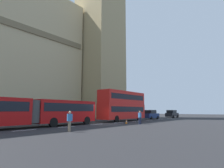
# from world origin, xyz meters

# --- Properties ---
(ground_plane) EXTENTS (160.00, 160.00, 0.00)m
(ground_plane) POSITION_xyz_m (0.00, 0.00, 0.00)
(ground_plane) COLOR #262628
(lane_centre_marking) EXTENTS (39.00, 0.16, 0.01)m
(lane_centre_marking) POSITION_xyz_m (3.36, 0.00, 0.00)
(lane_centre_marking) COLOR silver
(lane_centre_marking) RESTS_ON ground_plane
(articulated_bus) EXTENTS (16.43, 2.54, 2.90)m
(articulated_bus) POSITION_xyz_m (-8.98, 1.99, 1.75)
(articulated_bus) COLOR #B20F0F
(articulated_bus) RESTS_ON ground_plane
(double_decker_bus) EXTENTS (10.23, 2.54, 4.90)m
(double_decker_bus) POSITION_xyz_m (7.18, 2.00, 2.71)
(double_decker_bus) COLOR red
(double_decker_bus) RESTS_ON ground_plane
(sedan_lead) EXTENTS (4.40, 1.86, 1.85)m
(sedan_lead) POSITION_xyz_m (16.78, 1.93, 0.91)
(sedan_lead) COLOR navy
(sedan_lead) RESTS_ON ground_plane
(sedan_trailing) EXTENTS (4.40, 1.86, 1.85)m
(sedan_trailing) POSITION_xyz_m (27.62, 1.72, 0.91)
(sedan_trailing) COLOR black
(sedan_trailing) RESTS_ON ground_plane
(traffic_cone_west) EXTENTS (0.36, 0.36, 0.58)m
(traffic_cone_west) POSITION_xyz_m (2.03, -2.27, 0.28)
(traffic_cone_west) COLOR black
(traffic_cone_west) RESTS_ON ground_plane
(traffic_cone_middle) EXTENTS (0.36, 0.36, 0.58)m
(traffic_cone_middle) POSITION_xyz_m (6.39, -1.76, 0.28)
(traffic_cone_middle) COLOR black
(traffic_cone_middle) RESTS_ON ground_plane
(pedestrian_near_cones) EXTENTS (0.46, 0.36, 1.69)m
(pedestrian_near_cones) POSITION_xyz_m (-8.71, -4.03, 0.91)
(pedestrian_near_cones) COLOR #726651
(pedestrian_near_cones) RESTS_ON ground_plane
(pedestrian_by_kerb) EXTENTS (0.39, 0.46, 1.69)m
(pedestrian_by_kerb) POSITION_xyz_m (2.45, -4.07, 0.91)
(pedestrian_by_kerb) COLOR #262D4C
(pedestrian_by_kerb) RESTS_ON ground_plane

